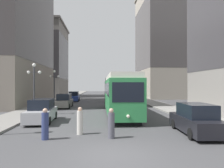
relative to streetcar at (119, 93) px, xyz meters
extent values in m
plane|color=#424244|center=(-1.43, -13.13, -2.10)|extent=(200.00, 200.00, 0.00)
cube|color=gray|center=(-9.63, 26.87, -2.03)|extent=(3.39, 120.00, 0.15)
cube|color=gray|center=(6.76, 26.87, -2.03)|extent=(3.39, 120.00, 0.15)
cube|color=black|center=(0.00, 0.01, -1.93)|extent=(2.32, 13.81, 0.35)
cube|color=#2D8447|center=(0.00, 0.01, -0.20)|extent=(2.72, 15.01, 3.10)
cube|color=black|center=(0.00, 0.01, 0.50)|extent=(2.75, 14.41, 1.08)
cube|color=silver|center=(0.00, 0.01, 1.57)|extent=(2.51, 14.71, 0.44)
cube|color=black|center=(-0.06, -7.47, 0.34)|extent=(2.21, 0.10, 1.40)
sphere|color=#F2EACC|center=(-0.06, -7.54, -1.30)|extent=(0.24, 0.24, 0.24)
cube|color=black|center=(2.89, 18.14, -1.93)|extent=(2.53, 11.06, 0.35)
cube|color=#B7B7BA|center=(2.89, 18.14, -0.20)|extent=(2.94, 12.03, 3.10)
cube|color=black|center=(2.89, 18.14, 0.34)|extent=(2.96, 11.55, 1.30)
cube|color=black|center=(2.70, 12.18, 0.11)|extent=(2.31, 0.15, 1.71)
cylinder|color=black|center=(-7.42, -6.26, -1.78)|extent=(0.21, 0.65, 0.64)
cylinder|color=black|center=(-7.55, -3.31, -1.78)|extent=(0.21, 0.65, 0.64)
cylinder|color=black|center=(-5.71, -6.18, -1.78)|extent=(0.21, 0.65, 0.64)
cylinder|color=black|center=(-5.85, -3.23, -1.78)|extent=(0.21, 0.65, 0.64)
cube|color=#B2B2B7|center=(-6.63, -4.75, -1.50)|extent=(2.02, 4.85, 0.84)
cube|color=black|center=(-6.64, -4.63, -0.68)|extent=(1.70, 2.69, 0.80)
cylinder|color=black|center=(-7.50, 4.83, -1.78)|extent=(0.19, 0.64, 0.64)
cylinder|color=black|center=(-7.47, 7.74, -1.78)|extent=(0.19, 0.64, 0.64)
cylinder|color=black|center=(-5.79, 4.82, -1.78)|extent=(0.19, 0.64, 0.64)
cylinder|color=black|center=(-5.76, 7.72, -1.78)|extent=(0.19, 0.64, 0.64)
cube|color=slate|center=(-6.63, 6.28, -1.50)|extent=(1.85, 4.70, 0.84)
cube|color=black|center=(-6.63, 6.39, -0.68)|extent=(1.61, 2.59, 0.80)
cylinder|color=black|center=(4.70, -8.04, -1.78)|extent=(0.21, 0.65, 0.64)
cylinder|color=black|center=(4.55, -11.02, -1.78)|extent=(0.21, 0.65, 0.64)
cylinder|color=black|center=(2.99, -7.95, -1.78)|extent=(0.21, 0.65, 0.64)
cylinder|color=black|center=(2.84, -10.94, -1.78)|extent=(0.21, 0.65, 0.64)
cube|color=black|center=(3.77, -9.49, -1.50)|extent=(2.04, 4.91, 0.84)
cube|color=black|center=(3.76, -9.61, -0.68)|extent=(1.71, 2.73, 0.80)
cylinder|color=black|center=(-7.46, 16.05, -1.78)|extent=(0.19, 0.64, 0.64)
cylinder|color=black|center=(-7.52, 18.82, -1.78)|extent=(0.19, 0.64, 0.64)
cylinder|color=black|center=(-5.75, 16.08, -1.78)|extent=(0.19, 0.64, 0.64)
cylinder|color=black|center=(-5.81, 18.85, -1.78)|extent=(0.19, 0.64, 0.64)
cube|color=navy|center=(-6.63, 17.45, -1.50)|extent=(1.90, 4.51, 0.84)
cube|color=black|center=(-6.63, 17.56, -0.68)|extent=(1.64, 2.49, 0.80)
cylinder|color=#4C4C56|center=(-1.39, -10.30, -1.39)|extent=(0.37, 0.37, 1.42)
sphere|color=tan|center=(-1.39, -10.30, -0.57)|extent=(0.25, 0.25, 0.25)
cylinder|color=navy|center=(-4.96, -10.36, -1.38)|extent=(0.38, 0.38, 1.44)
sphere|color=tan|center=(-4.96, -10.36, -0.54)|extent=(0.26, 0.26, 0.26)
cylinder|color=beige|center=(-3.20, -9.24, -1.40)|extent=(0.36, 0.36, 1.39)
sphere|color=tan|center=(-3.20, -9.24, -0.60)|extent=(0.25, 0.25, 0.25)
cylinder|color=#333338|center=(-8.53, -0.36, 0.38)|extent=(0.16, 0.16, 4.65)
sphere|color=white|center=(-8.53, -0.36, 2.86)|extent=(0.36, 0.36, 0.36)
sphere|color=white|center=(-9.08, -0.36, 2.14)|extent=(0.31, 0.31, 0.31)
sphere|color=white|center=(-7.98, -0.36, 2.14)|extent=(0.31, 0.31, 0.31)
cube|color=#333338|center=(-8.53, -0.36, 2.14)|extent=(1.10, 0.06, 0.06)
cylinder|color=#333338|center=(-8.53, 9.31, 0.38)|extent=(0.16, 0.16, 4.65)
sphere|color=white|center=(-8.53, 9.31, 2.86)|extent=(0.36, 0.36, 0.36)
sphere|color=white|center=(-9.08, 9.31, 2.14)|extent=(0.31, 0.31, 0.31)
sphere|color=white|center=(-7.98, 9.31, 2.14)|extent=(0.31, 0.31, 0.31)
cube|color=#333338|center=(-8.53, 9.31, 2.14)|extent=(1.10, 0.06, 0.06)
cube|color=slate|center=(-17.77, 35.54, 7.27)|extent=(12.90, 15.30, 18.74)
cube|color=#383538|center=(-17.77, 35.54, 8.21)|extent=(12.94, 15.34, 11.24)
cube|color=#5F5B56|center=(-17.77, 35.54, 16.89)|extent=(13.50, 15.90, 0.50)
cube|color=#A89E8E|center=(16.35, 29.50, 11.20)|extent=(15.78, 17.62, 26.60)
cube|color=#544F4E|center=(16.35, 29.50, 12.53)|extent=(15.82, 17.66, 15.96)
camera|label=1|loc=(-2.09, -21.97, 0.81)|focal=33.99mm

